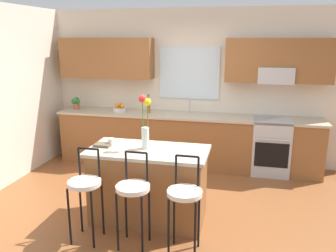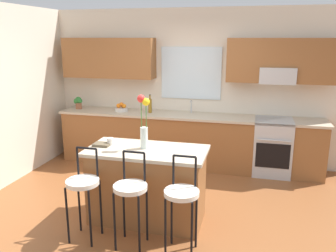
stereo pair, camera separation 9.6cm
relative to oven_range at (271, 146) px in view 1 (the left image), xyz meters
name	(u,v)px [view 1 (the left image)]	position (x,y,z in m)	size (l,w,h in m)	color
ground_plane	(163,209)	(-1.44, -1.68, -0.46)	(14.00, 14.00, 0.00)	brown
back_wall_assembly	(191,79)	(-1.41, 0.31, 1.05)	(5.60, 0.50, 2.70)	beige
counter_run	(186,140)	(-1.44, 0.02, 0.01)	(4.56, 0.64, 0.92)	brown
sink_faucet	(190,105)	(-1.40, 0.17, 0.60)	(0.02, 0.13, 0.23)	#B7BABC
oven_range	(271,146)	(0.00, 0.00, 0.00)	(0.60, 0.64, 0.92)	#B7BABC
kitchen_island	(148,185)	(-1.54, -1.96, 0.00)	(1.43, 0.72, 0.92)	brown
bar_stool_near	(85,187)	(-2.09, -2.53, 0.18)	(0.36, 0.36, 1.04)	black
bar_stool_middle	(133,192)	(-1.54, -2.53, 0.18)	(0.36, 0.36, 1.04)	black
bar_stool_far	(185,197)	(-0.99, -2.53, 0.18)	(0.36, 0.36, 1.04)	black
flower_vase	(145,122)	(-1.58, -1.93, 0.78)	(0.15, 0.09, 0.65)	silver
mug_ceramic	(111,142)	(-2.03, -1.91, 0.51)	(0.08, 0.08, 0.09)	silver
cookbook	(103,145)	(-2.12, -1.96, 0.48)	(0.20, 0.15, 0.03)	brown
fruit_bowl_oranges	(120,108)	(-2.64, 0.03, 0.51)	(0.24, 0.24, 0.16)	silver
bottle_olive_oil	(149,105)	(-2.10, 0.02, 0.59)	(0.06, 0.06, 0.32)	olive
potted_plant_small	(76,102)	(-3.49, 0.03, 0.59)	(0.18, 0.12, 0.23)	#9E5B3D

